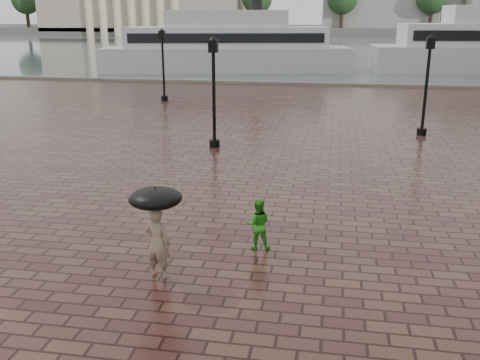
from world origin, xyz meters
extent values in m
plane|color=#3B1D1B|center=(0.00, 0.00, 0.00)|extent=(300.00, 300.00, 0.00)
plane|color=#4A5259|center=(0.00, 92.00, 0.00)|extent=(240.00, 240.00, 0.00)
cube|color=slate|center=(0.00, 32.00, 0.00)|extent=(80.00, 0.60, 0.30)
cube|color=#4C4C47|center=(0.00, 160.00, 1.00)|extent=(300.00, 60.00, 2.00)
cube|color=gray|center=(10.00, 150.00, 9.00)|extent=(30.00, 22.00, 14.00)
cylinder|color=#2D2119|center=(-90.00, 138.00, 4.00)|extent=(1.00, 1.00, 8.00)
sphere|color=#1A3618|center=(-90.00, 138.00, 9.50)|extent=(8.00, 8.00, 8.00)
cylinder|color=#2D2119|center=(-67.50, 138.00, 4.00)|extent=(1.00, 1.00, 8.00)
sphere|color=#1A3618|center=(-67.50, 138.00, 9.50)|extent=(8.00, 8.00, 8.00)
cylinder|color=#2D2119|center=(-45.00, 138.00, 4.00)|extent=(1.00, 1.00, 8.00)
cylinder|color=#2D2119|center=(-22.50, 138.00, 4.00)|extent=(1.00, 1.00, 8.00)
cylinder|color=#2D2119|center=(0.00, 138.00, 4.00)|extent=(1.00, 1.00, 8.00)
cylinder|color=#2D2119|center=(22.50, 138.00, 4.00)|extent=(1.00, 1.00, 8.00)
cylinder|color=black|center=(-6.00, 10.00, 0.15)|extent=(0.44, 0.44, 0.30)
cylinder|color=black|center=(-6.00, 10.00, 2.00)|extent=(0.14, 0.14, 4.00)
cube|color=black|center=(-6.00, 10.00, 4.15)|extent=(0.35, 0.35, 0.50)
sphere|color=beige|center=(-6.00, 10.00, 4.15)|extent=(0.28, 0.28, 0.28)
cylinder|color=black|center=(3.00, 14.00, 0.15)|extent=(0.44, 0.44, 0.30)
cylinder|color=black|center=(3.00, 14.00, 2.00)|extent=(0.14, 0.14, 4.00)
cube|color=black|center=(3.00, 14.00, 4.15)|extent=(0.35, 0.35, 0.50)
sphere|color=beige|center=(3.00, 14.00, 4.15)|extent=(0.28, 0.28, 0.28)
cylinder|color=black|center=(-12.00, 22.00, 0.15)|extent=(0.44, 0.44, 0.30)
cylinder|color=black|center=(-12.00, 22.00, 2.00)|extent=(0.14, 0.14, 4.00)
cube|color=black|center=(-12.00, 22.00, 4.15)|extent=(0.35, 0.35, 0.50)
sphere|color=beige|center=(-12.00, 22.00, 4.15)|extent=(0.28, 0.28, 0.28)
imported|color=gray|center=(-4.62, -1.69, 0.78)|extent=(0.63, 0.47, 1.56)
imported|color=green|center=(-2.75, 0.09, 0.62)|extent=(0.66, 0.55, 1.24)
cube|color=#B9B9B9|center=(-11.74, 41.35, 1.16)|extent=(24.83, 10.64, 2.32)
cube|color=silver|center=(-11.74, 41.35, 3.29)|extent=(19.94, 8.89, 1.93)
cube|color=silver|center=(-11.74, 41.35, 5.02)|extent=(12.26, 6.73, 1.55)
cylinder|color=black|center=(-8.90, 41.95, 6.76)|extent=(1.16, 1.16, 2.32)
cube|color=black|center=(-11.21, 38.85, 3.29)|extent=(17.99, 3.87, 0.87)
cube|color=black|center=(-12.26, 43.86, 3.29)|extent=(17.99, 3.87, 0.87)
cylinder|color=black|center=(-4.62, -1.69, 1.33)|extent=(0.02, 0.02, 0.95)
ellipsoid|color=black|center=(-4.62, -1.69, 1.77)|extent=(1.10, 1.10, 0.39)
camera|label=1|loc=(-1.16, -11.53, 5.34)|focal=40.00mm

